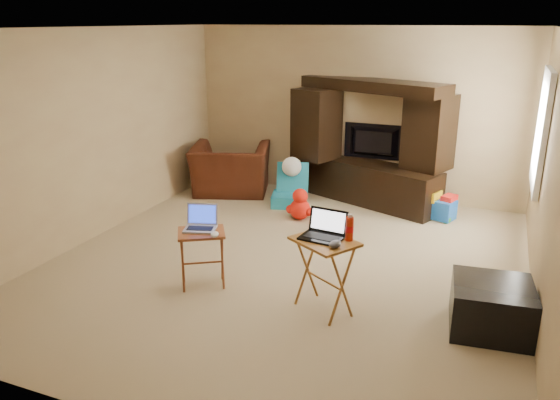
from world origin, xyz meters
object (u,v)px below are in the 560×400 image
at_px(entertainment_center, 370,143).
at_px(tray_table_left, 203,259).
at_px(laptop_left, 200,219).
at_px(mouse_left, 215,234).
at_px(recliner, 231,169).
at_px(plush_toy, 300,204).
at_px(ottoman, 491,307).
at_px(tray_table_right, 324,276).
at_px(child_rocker, 288,185).
at_px(water_bottle, 349,229).
at_px(television, 373,142).
at_px(laptop_right, 322,226).
at_px(mouse_right, 335,244).
at_px(push_toy, 436,205).

distance_m(entertainment_center, tray_table_left, 3.45).
relative_size(laptop_left, mouse_left, 2.58).
distance_m(recliner, plush_toy, 1.59).
distance_m(ottoman, mouse_left, 2.58).
bearing_deg(ottoman, tray_table_right, -170.77).
distance_m(entertainment_center, child_rocker, 1.32).
relative_size(recliner, child_rocker, 1.88).
bearing_deg(entertainment_center, water_bottle, -58.08).
bearing_deg(plush_toy, laptop_left, -96.93).
xyz_separation_m(ottoman, mouse_left, (-2.53, -0.29, 0.40)).
height_order(television, laptop_left, television).
bearing_deg(mouse_left, plush_toy, 88.87).
relative_size(television, tray_table_right, 1.29).
relative_size(laptop_right, mouse_left, 3.07).
xyz_separation_m(ottoman, laptop_left, (-2.75, -0.19, 0.50)).
height_order(child_rocker, tray_table_left, child_rocker).
relative_size(recliner, ottoman, 1.73).
relative_size(plush_toy, mouse_left, 3.63).
height_order(entertainment_center, tray_table_right, entertainment_center).
distance_m(recliner, laptop_right, 3.81).
bearing_deg(plush_toy, mouse_right, -63.30).
bearing_deg(push_toy, water_bottle, -79.17).
distance_m(tray_table_right, laptop_right, 0.47).
bearing_deg(laptop_left, plush_toy, 65.90).
bearing_deg(push_toy, entertainment_center, -178.99).
height_order(tray_table_left, laptop_right, laptop_right).
xyz_separation_m(tray_table_left, water_bottle, (1.48, 0.07, 0.52)).
bearing_deg(mouse_left, mouse_right, -2.92).
xyz_separation_m(entertainment_center, ottoman, (1.82, -3.05, -0.68)).
height_order(recliner, mouse_right, mouse_right).
xyz_separation_m(television, ottoman, (1.82, -3.26, -0.64)).
bearing_deg(plush_toy, tray_table_right, -64.76).
distance_m(mouse_right, water_bottle, 0.23).
distance_m(push_toy, tray_table_left, 3.50).
xyz_separation_m(plush_toy, mouse_right, (1.17, -2.33, 0.52)).
height_order(laptop_left, laptop_right, laptop_right).
relative_size(entertainment_center, mouse_right, 15.25).
relative_size(entertainment_center, tray_table_right, 3.10).
bearing_deg(tray_table_left, child_rocker, 60.98).
bearing_deg(push_toy, television, 171.00).
relative_size(ottoman, mouse_right, 4.65).
distance_m(push_toy, mouse_right, 3.15).
xyz_separation_m(child_rocker, laptop_right, (1.36, -2.68, 0.52)).
bearing_deg(plush_toy, push_toy, 23.27).
height_order(laptop_left, water_bottle, water_bottle).
bearing_deg(mouse_left, television, 78.67).
xyz_separation_m(ottoman, water_bottle, (-1.24, -0.15, 0.60)).
bearing_deg(mouse_left, laptop_left, 155.46).
bearing_deg(tray_table_right, laptop_right, -175.47).
xyz_separation_m(entertainment_center, mouse_right, (0.51, -3.40, -0.16)).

